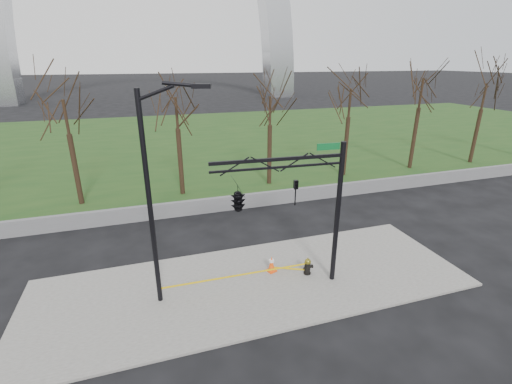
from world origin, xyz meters
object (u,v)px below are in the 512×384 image
object	(u,v)px
traffic_cone	(272,264)
fire_hydrant	(308,266)
traffic_signal_mast	(258,196)
street_light	(155,188)

from	to	relation	value
traffic_cone	fire_hydrant	bearing A→B (deg)	-25.13
fire_hydrant	traffic_cone	world-z (taller)	fire_hydrant
traffic_cone	traffic_signal_mast	bearing A→B (deg)	-130.99
street_light	traffic_cone	bearing A→B (deg)	24.23
traffic_cone	street_light	distance (m)	6.25
traffic_cone	traffic_signal_mast	size ratio (longest dim) A/B	0.12
street_light	traffic_signal_mast	distance (m)	3.66
fire_hydrant	traffic_signal_mast	distance (m)	4.43
fire_hydrant	street_light	xyz separation A→B (m)	(-5.98, 0.04, 4.24)
fire_hydrant	street_light	world-z (taller)	street_light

